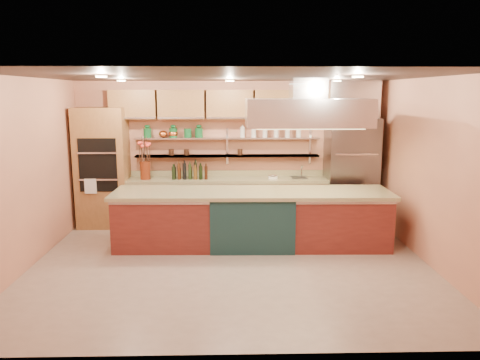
{
  "coord_description": "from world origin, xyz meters",
  "views": [
    {
      "loc": [
        -0.03,
        -6.76,
        2.57
      ],
      "look_at": [
        0.17,
        1.0,
        1.12
      ],
      "focal_mm": 35.0,
      "sensor_mm": 36.0,
      "label": 1
    }
  ],
  "objects_px": {
    "kitchen_scale": "(273,176)",
    "refrigerator": "(351,172)",
    "green_canister": "(188,133)",
    "copper_kettle": "(163,134)",
    "island": "(252,218)",
    "flower_vase": "(145,170)"
  },
  "relations": [
    {
      "from": "copper_kettle",
      "to": "kitchen_scale",
      "type": "bearing_deg",
      "value": -5.9
    },
    {
      "from": "kitchen_scale",
      "to": "green_canister",
      "type": "height_order",
      "value": "green_canister"
    },
    {
      "from": "kitchen_scale",
      "to": "green_canister",
      "type": "bearing_deg",
      "value": 166.41
    },
    {
      "from": "refrigerator",
      "to": "green_canister",
      "type": "bearing_deg",
      "value": 175.85
    },
    {
      "from": "island",
      "to": "green_canister",
      "type": "distance_m",
      "value": 2.31
    },
    {
      "from": "refrigerator",
      "to": "copper_kettle",
      "type": "distance_m",
      "value": 3.73
    },
    {
      "from": "kitchen_scale",
      "to": "green_canister",
      "type": "relative_size",
      "value": 1.0
    },
    {
      "from": "copper_kettle",
      "to": "green_canister",
      "type": "bearing_deg",
      "value": 0.0
    },
    {
      "from": "refrigerator",
      "to": "green_canister",
      "type": "relative_size",
      "value": 12.33
    },
    {
      "from": "kitchen_scale",
      "to": "island",
      "type": "bearing_deg",
      "value": -116.39
    },
    {
      "from": "refrigerator",
      "to": "island",
      "type": "bearing_deg",
      "value": -147.9
    },
    {
      "from": "refrigerator",
      "to": "kitchen_scale",
      "type": "bearing_deg",
      "value": 179.62
    },
    {
      "from": "flower_vase",
      "to": "kitchen_scale",
      "type": "bearing_deg",
      "value": 0.0
    },
    {
      "from": "refrigerator",
      "to": "flower_vase",
      "type": "height_order",
      "value": "refrigerator"
    },
    {
      "from": "refrigerator",
      "to": "copper_kettle",
      "type": "height_order",
      "value": "refrigerator"
    },
    {
      "from": "flower_vase",
      "to": "green_canister",
      "type": "height_order",
      "value": "green_canister"
    },
    {
      "from": "island",
      "to": "refrigerator",
      "type": "bearing_deg",
      "value": 33.08
    },
    {
      "from": "flower_vase",
      "to": "kitchen_scale",
      "type": "distance_m",
      "value": 2.46
    },
    {
      "from": "copper_kettle",
      "to": "green_canister",
      "type": "relative_size",
      "value": 1.01
    },
    {
      "from": "refrigerator",
      "to": "island",
      "type": "xyz_separation_m",
      "value": [
        -1.99,
        -1.25,
        -0.58
      ]
    },
    {
      "from": "kitchen_scale",
      "to": "refrigerator",
      "type": "bearing_deg",
      "value": -6.37
    },
    {
      "from": "refrigerator",
      "to": "island",
      "type": "height_order",
      "value": "refrigerator"
    }
  ]
}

